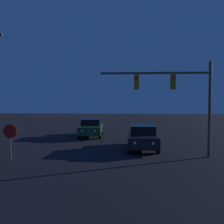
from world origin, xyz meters
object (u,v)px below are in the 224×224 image
at_px(car_far, 91,127).
at_px(traffic_signal_mast, 179,92).
at_px(stop_sign, 10,135).
at_px(car_near, 143,136).

relative_size(car_far, traffic_signal_mast, 0.74).
relative_size(traffic_signal_mast, stop_sign, 3.19).
height_order(car_near, car_far, same).
xyz_separation_m(car_near, car_far, (-4.40, 5.61, 0.00)).
relative_size(car_near, traffic_signal_mast, 0.74).
distance_m(car_far, stop_sign, 10.02).
xyz_separation_m(car_near, traffic_signal_mast, (1.90, -2.35, 2.97)).
xyz_separation_m(car_far, traffic_signal_mast, (6.30, -7.95, 2.97)).
relative_size(car_near, stop_sign, 2.35).
distance_m(car_near, car_far, 7.13).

